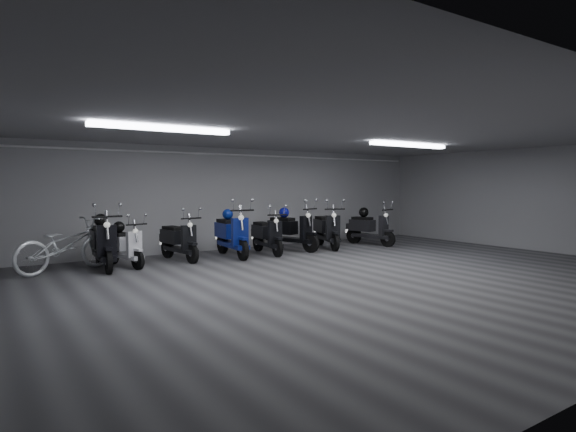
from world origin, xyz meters
TOP-DOWN VIEW (x-y plane):
  - floor at (0.00, 0.00)m, footprint 14.00×10.00m
  - ceiling at (0.00, 0.00)m, footprint 14.00×10.00m
  - back_wall at (0.00, 5.00)m, footprint 14.00×0.01m
  - right_wall at (7.00, 0.00)m, footprint 0.01×10.00m
  - fluor_strip_left at (-3.00, 1.00)m, footprint 2.40×0.18m
  - fluor_strip_right at (3.00, 1.00)m, footprint 2.40×0.18m
  - conduit at (0.00, 4.92)m, footprint 13.60×0.05m
  - scooter_1 at (-3.44, 3.63)m, footprint 0.78×1.97m
  - scooter_2 at (-2.99, 3.66)m, footprint 0.92×1.68m
  - scooter_3 at (-1.69, 3.81)m, footprint 0.83×1.79m
  - scooter_4 at (-0.39, 3.64)m, footprint 0.82×2.03m
  - scooter_5 at (0.60, 3.57)m, footprint 0.74×1.79m
  - scooter_7 at (1.48, 3.75)m, footprint 1.19×2.03m
  - scooter_8 at (2.58, 3.60)m, footprint 1.20×2.00m
  - scooter_9 at (4.06, 3.40)m, footprint 0.97×1.88m
  - bicycle at (-4.16, 3.77)m, footprint 2.21×1.43m
  - helmet_0 at (-0.36, 3.91)m, footprint 0.27×0.27m
  - helmet_1 at (1.40, 4.01)m, footprint 0.28×0.28m
  - helmet_2 at (4.01, 3.64)m, footprint 0.29×0.29m
  - helmet_3 at (-3.42, 3.90)m, footprint 0.28×0.28m
  - helmet_4 at (-3.04, 3.88)m, footprint 0.25×0.25m

SIDE VIEW (x-z plane):
  - floor at x=0.00m, z-range -0.01..0.00m
  - scooter_2 at x=-2.99m, z-range 0.00..1.19m
  - scooter_3 at x=-1.69m, z-range 0.00..1.28m
  - scooter_5 at x=0.60m, z-range 0.00..1.30m
  - scooter_9 at x=4.06m, z-range 0.00..1.33m
  - bicycle at x=-4.16m, z-range 0.00..1.35m
  - scooter_8 at x=2.58m, z-range 0.00..1.41m
  - scooter_7 at x=1.48m, z-range 0.00..1.43m
  - scooter_1 at x=-3.44m, z-range 0.00..1.44m
  - scooter_4 at x=-0.39m, z-range 0.00..1.48m
  - helmet_4 at x=-3.04m, z-range 0.74..0.99m
  - helmet_2 at x=4.01m, z-range 0.82..1.12m
  - helmet_1 at x=1.40m, z-range 0.89..1.17m
  - helmet_3 at x=-3.42m, z-range 0.89..1.17m
  - helmet_0 at x=-0.36m, z-range 0.91..1.18m
  - back_wall at x=0.00m, z-range 0.00..2.80m
  - right_wall at x=7.00m, z-range 0.00..2.80m
  - conduit at x=0.00m, z-range 2.59..2.65m
  - fluor_strip_left at x=-3.00m, z-range 2.70..2.78m
  - fluor_strip_right at x=3.00m, z-range 2.70..2.78m
  - ceiling at x=0.00m, z-range 2.80..2.81m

